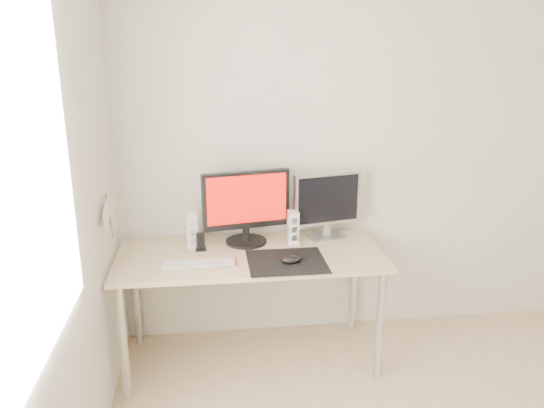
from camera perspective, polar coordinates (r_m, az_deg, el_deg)
wall_back at (r=3.60m, az=12.02°, el=5.46°), size 3.50×0.00×3.50m
wall_left at (r=1.83m, az=-25.28°, el=-7.03°), size 0.00×3.50×3.50m
window_pane at (r=1.74m, az=-25.92°, el=0.53°), size 0.00×1.30×1.30m
mousepad at (r=3.09m, az=1.58°, el=-6.20°), size 0.45×0.40×0.00m
mouse at (r=3.05m, az=2.04°, el=-6.01°), size 0.12×0.07×0.04m
desk at (r=3.24m, az=-2.32°, el=-6.54°), size 1.60×0.70×0.73m
main_monitor at (r=3.28m, az=-2.80°, el=-0.07°), size 0.55×0.30×0.47m
second_monitor at (r=3.40m, az=5.95°, el=0.20°), size 0.45×0.20×0.43m
speaker_left at (r=3.31m, az=-8.55°, el=-2.85°), size 0.07×0.08×0.21m
speaker_right at (r=3.33m, az=2.28°, el=-2.52°), size 0.07×0.08×0.21m
keyboard at (r=3.07m, az=-7.76°, el=-6.35°), size 0.42×0.13×0.02m
phone_dock at (r=3.27m, az=-7.66°, el=-4.37°), size 0.06×0.05×0.11m
pennant at (r=3.01m, az=-17.29°, el=-1.14°), size 0.01×0.23×0.29m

